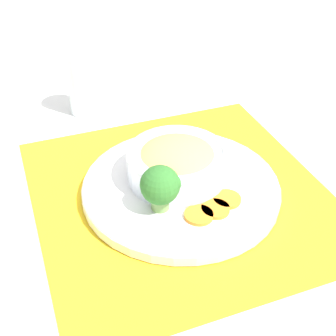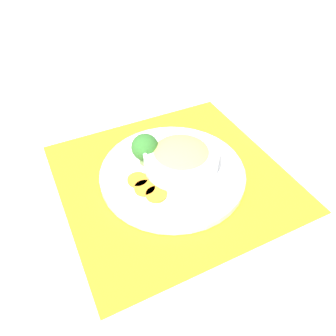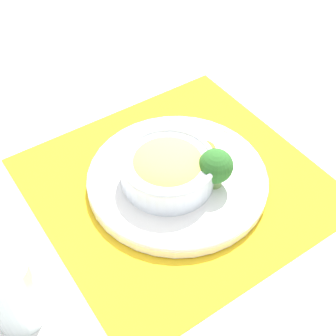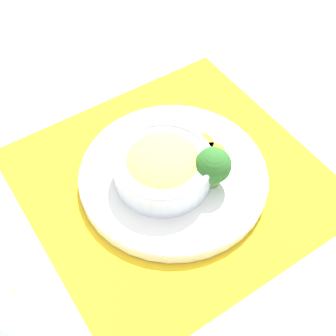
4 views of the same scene
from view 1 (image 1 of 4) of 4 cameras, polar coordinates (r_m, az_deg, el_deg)
ground_plane at (r=0.74m, az=1.55°, el=-3.23°), size 4.00×4.00×0.00m
placemat at (r=0.74m, az=1.56°, el=-3.11°), size 0.47×0.48×0.00m
plate at (r=0.73m, az=1.57°, el=-2.30°), size 0.31×0.31×0.02m
bowl at (r=0.72m, az=1.45°, el=0.83°), size 0.16×0.16×0.06m
broccoli_floret at (r=0.66m, az=-0.94°, el=-2.19°), size 0.06×0.06×0.07m
carrot_slice_near at (r=0.67m, az=3.70°, el=-5.78°), size 0.04×0.04×0.01m
carrot_slice_middle at (r=0.68m, az=5.80°, el=-4.99°), size 0.04×0.04×0.01m
carrot_slice_far at (r=0.70m, az=7.20°, el=-3.79°), size 0.04×0.04×0.01m
water_glass at (r=0.95m, az=-10.05°, el=9.73°), size 0.07×0.07×0.12m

